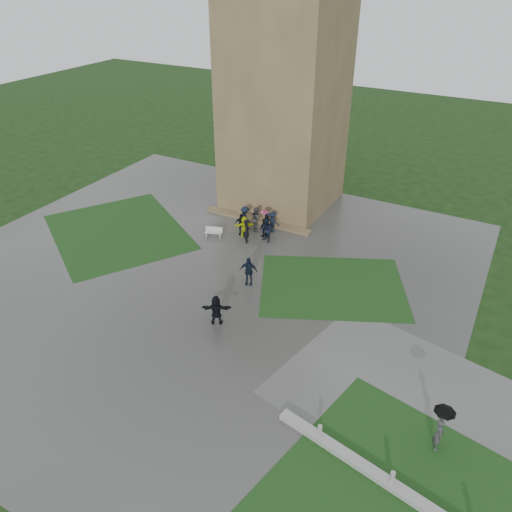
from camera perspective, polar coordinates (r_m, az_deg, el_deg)
The scene contains 11 objects.
ground at distance 31.95m, azimuth -9.00°, elevation -3.77°, with size 120.00×120.00×0.00m, color black.
plaza at distance 33.25m, azimuth -6.96°, elevation -2.03°, with size 34.00×34.00×0.02m, color #3A3A37.
lawn_inset_left at distance 39.44m, azimuth -15.48°, elevation 2.70°, with size 11.00×9.00×0.01m, color #143512.
lawn_inset_right at distance 32.16m, azimuth 8.73°, elevation -3.43°, with size 9.00×7.00×0.01m, color #143512.
tower at distance 40.10m, azimuth 3.34°, elevation 18.04°, with size 8.00×8.00×18.00m, color brown.
tower_plinth at distance 39.47m, azimuth 0.16°, elevation 4.12°, with size 9.00×0.80×0.22m, color brown.
bench at distance 37.33m, azimuth -4.85°, elevation 2.78°, with size 1.34×0.80×0.74m.
visitor_cluster at distance 37.22m, azimuth -0.06°, elevation 3.81°, with size 3.52×3.48×2.35m.
pedestrian_mid at distance 31.50m, azimuth -0.87°, elevation -1.72°, with size 1.14×0.65×1.94m, color black.
pedestrian_near at distance 28.36m, azimuth -4.56°, elevation -6.18°, with size 1.70×0.61×1.83m, color black.
pedestrian_path at distance 23.04m, azimuth 20.48°, elevation -17.40°, with size 0.86×0.86×2.41m.
Camera 1 is at (16.79, -20.26, 18.12)m, focal length 35.00 mm.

